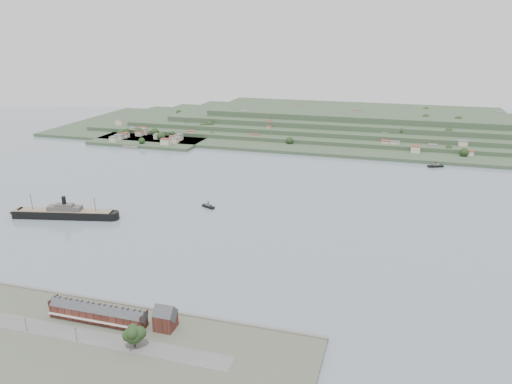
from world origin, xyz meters
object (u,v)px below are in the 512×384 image
(gabled_building, at_px, (165,318))
(steamship, at_px, (61,213))
(fig_tree, at_px, (134,334))
(terrace_row, at_px, (98,313))
(tugboat, at_px, (208,206))

(gabled_building, relative_size, steamship, 0.15)
(fig_tree, bearing_deg, gabled_building, 69.92)
(terrace_row, bearing_deg, fig_tree, -26.62)
(tugboat, xyz_separation_m, fig_tree, (42.04, -201.97, 8.01))
(terrace_row, height_order, steamship, steamship)
(terrace_row, bearing_deg, gabled_building, 6.12)
(gabled_building, distance_m, tugboat, 189.29)
(gabled_building, height_order, tugboat, gabled_building)
(terrace_row, height_order, tugboat, terrace_row)
(tugboat, height_order, fig_tree, fig_tree)
(terrace_row, distance_m, gabled_building, 37.74)
(steamship, xyz_separation_m, fig_tree, (150.59, -143.79, 5.26))
(gabled_building, relative_size, tugboat, 1.05)
(terrace_row, xyz_separation_m, steamship, (-120.13, 128.53, -2.64))
(fig_tree, bearing_deg, terrace_row, 153.38)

